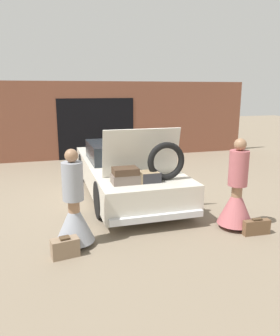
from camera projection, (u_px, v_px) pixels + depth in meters
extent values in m
plane|color=#7F705B|center=(125.00, 193.00, 8.20)|extent=(40.00, 40.00, 0.00)
cube|color=brown|center=(96.00, 120.00, 12.04)|extent=(12.00, 0.12, 2.80)
cube|color=black|center=(97.00, 129.00, 12.04)|extent=(2.80, 0.02, 2.20)
cube|color=silver|center=(125.00, 174.00, 8.09)|extent=(1.86, 4.78, 0.61)
cube|color=#1E2328|center=(122.00, 151.00, 8.23)|extent=(1.64, 1.53, 0.44)
cylinder|color=black|center=(83.00, 167.00, 9.26)|extent=(0.18, 0.75, 0.75)
cylinder|color=black|center=(141.00, 163.00, 9.73)|extent=(0.18, 0.75, 0.75)
cylinder|color=black|center=(100.00, 200.00, 6.54)|extent=(0.18, 0.75, 0.75)
cylinder|color=black|center=(180.00, 192.00, 7.01)|extent=(0.18, 0.75, 0.75)
cube|color=silver|center=(157.00, 218.00, 5.86)|extent=(1.77, 0.10, 0.12)
cube|color=silver|center=(141.00, 153.00, 6.57)|extent=(1.58, 0.24, 0.99)
cube|color=#75665B|center=(125.00, 179.00, 6.17)|extent=(0.52, 0.35, 0.18)
cube|color=#2D2D33|center=(150.00, 176.00, 6.30)|extent=(0.37, 0.35, 0.20)
cube|color=#473323|center=(125.00, 171.00, 6.13)|extent=(0.47, 0.35, 0.13)
cube|color=#9E8460|center=(147.00, 177.00, 6.28)|extent=(0.41, 0.34, 0.20)
torus|color=black|center=(166.00, 161.00, 6.32)|extent=(0.75, 0.12, 0.75)
cylinder|color=#997051|center=(75.00, 223.00, 5.36)|extent=(0.19, 0.19, 0.79)
cone|color=#9399A3|center=(75.00, 220.00, 5.36)|extent=(0.64, 0.64, 0.71)
cylinder|color=#9399A3|center=(73.00, 181.00, 5.20)|extent=(0.34, 0.34, 0.62)
sphere|color=#997051|center=(71.00, 156.00, 5.10)|extent=(0.21, 0.21, 0.21)
cylinder|color=#997051|center=(236.00, 207.00, 6.05)|extent=(0.19, 0.19, 0.82)
cone|color=#B25B60|center=(236.00, 204.00, 6.04)|extent=(0.66, 0.66, 0.73)
cylinder|color=#B25B60|center=(239.00, 168.00, 5.88)|extent=(0.35, 0.35, 0.65)
sphere|color=#997051|center=(240.00, 144.00, 5.78)|extent=(0.22, 0.22, 0.22)
cube|color=#8C7259|center=(65.00, 248.00, 5.04)|extent=(0.45, 0.28, 0.29)
cube|color=#4C3823|center=(65.00, 238.00, 5.00)|extent=(0.17, 0.15, 0.02)
cube|color=brown|center=(256.00, 227.00, 5.81)|extent=(0.50, 0.15, 0.27)
cube|color=#4C3823|center=(257.00, 219.00, 5.78)|extent=(0.18, 0.08, 0.02)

